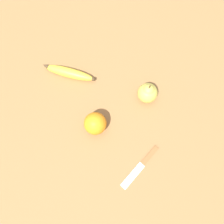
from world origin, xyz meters
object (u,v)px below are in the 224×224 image
at_px(orange, 95,123).
at_px(pear, 148,93).
at_px(paring_knife, 142,165).
at_px(banana, 69,73).

height_order(orange, pear, pear).
bearing_deg(pear, paring_knife, -179.47).
bearing_deg(paring_knife, pear, -54.25).
xyz_separation_m(orange, pear, (0.14, -0.17, 0.00)).
xyz_separation_m(banana, pear, (-0.06, -0.31, 0.02)).
height_order(banana, paring_knife, banana).
bearing_deg(orange, banana, 34.56).
bearing_deg(pear, orange, 129.26).
distance_m(pear, paring_knife, 0.26).
bearing_deg(banana, paring_knife, 144.09).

